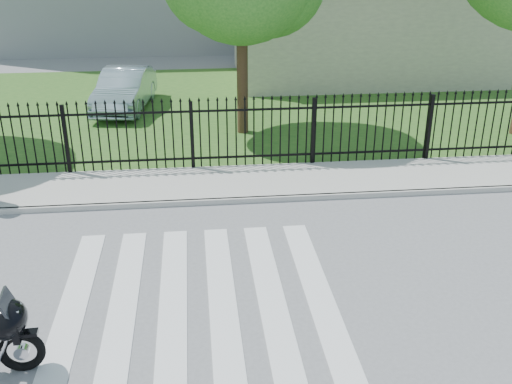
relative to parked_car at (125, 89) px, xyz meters
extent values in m
plane|color=slate|center=(2.18, -11.91, -0.69)|extent=(120.00, 120.00, 0.00)
cube|color=#ADAAA3|center=(2.18, -6.91, -0.63)|extent=(40.00, 2.00, 0.12)
cube|color=#ADAAA3|center=(2.18, -7.91, -0.63)|extent=(40.00, 0.12, 0.12)
cube|color=#28531C|center=(2.18, 0.09, -0.68)|extent=(40.00, 12.00, 0.02)
cube|color=black|center=(2.18, -5.91, -0.34)|extent=(26.00, 0.04, 0.05)
cube|color=black|center=(2.18, -5.91, 0.86)|extent=(26.00, 0.04, 0.05)
cylinder|color=#382316|center=(3.68, -2.91, 1.39)|extent=(0.32, 0.32, 4.16)
cube|color=beige|center=(9.18, 4.09, 1.06)|extent=(10.00, 6.00, 3.50)
torus|color=black|center=(-0.21, -13.05, -0.39)|extent=(0.63, 0.16, 0.63)
ellipsoid|color=black|center=(-0.30, -13.05, 0.15)|extent=(0.53, 0.68, 0.49)
imported|color=#91A9B6|center=(0.00, 0.00, 0.00)|extent=(1.94, 4.20, 1.33)
camera|label=1|loc=(2.25, -19.91, 4.86)|focal=42.00mm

